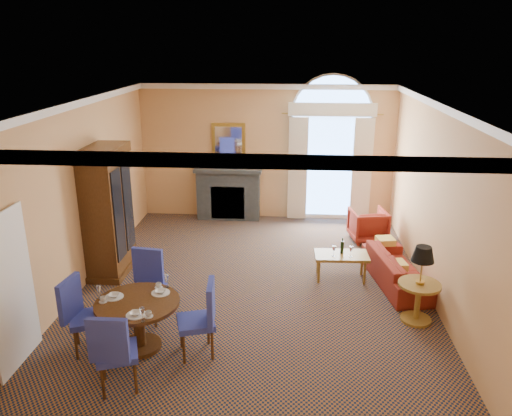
# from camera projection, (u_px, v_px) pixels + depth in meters

# --- Properties ---
(ground) EXTENTS (7.50, 7.50, 0.00)m
(ground) POSITION_uv_depth(u_px,v_px,m) (254.00, 287.00, 8.82)
(ground) COLOR #111E36
(ground) RESTS_ON ground
(room_envelope) EXTENTS (6.04, 7.52, 3.45)m
(room_envelope) POSITION_uv_depth(u_px,v_px,m) (255.00, 139.00, 8.65)
(room_envelope) COLOR tan
(room_envelope) RESTS_ON ground
(armoire) EXTENTS (0.68, 1.21, 2.37)m
(armoire) POSITION_uv_depth(u_px,v_px,m) (107.00, 213.00, 9.08)
(armoire) COLOR #39200D
(armoire) RESTS_ON ground
(dining_table) EXTENTS (1.17, 1.17, 0.93)m
(dining_table) POSITION_uv_depth(u_px,v_px,m) (138.00, 314.00, 6.89)
(dining_table) COLOR #39200D
(dining_table) RESTS_ON ground
(dining_chair_north) EXTENTS (0.55, 0.56, 1.10)m
(dining_chair_north) POSITION_uv_depth(u_px,v_px,m) (148.00, 280.00, 7.69)
(dining_chair_north) COLOR navy
(dining_chair_north) RESTS_ON ground
(dining_chair_south) EXTENTS (0.62, 0.62, 1.10)m
(dining_chair_south) POSITION_uv_depth(u_px,v_px,m) (113.00, 348.00, 5.97)
(dining_chair_south) COLOR navy
(dining_chair_south) RESTS_ON ground
(dining_chair_east) EXTENTS (0.61, 0.61, 1.10)m
(dining_chair_east) POSITION_uv_depth(u_px,v_px,m) (203.00, 314.00, 6.73)
(dining_chair_east) COLOR navy
(dining_chair_east) RESTS_ON ground
(dining_chair_west) EXTENTS (0.63, 0.63, 1.10)m
(dining_chair_west) POSITION_uv_depth(u_px,v_px,m) (80.00, 310.00, 6.82)
(dining_chair_west) COLOR navy
(dining_chair_west) RESTS_ON ground
(sofa) EXTENTS (1.08, 2.03, 0.56)m
(sofa) POSITION_uv_depth(u_px,v_px,m) (398.00, 269.00, 8.85)
(sofa) COLOR maroon
(sofa) RESTS_ON ground
(armchair) EXTENTS (0.86, 0.88, 0.69)m
(armchair) POSITION_uv_depth(u_px,v_px,m) (368.00, 225.00, 10.79)
(armchair) COLOR maroon
(armchair) RESTS_ON ground
(coffee_table) EXTENTS (0.97, 0.56, 0.79)m
(coffee_table) POSITION_uv_depth(u_px,v_px,m) (341.00, 256.00, 8.97)
(coffee_table) COLOR olive
(coffee_table) RESTS_ON ground
(side_table) EXTENTS (0.64, 0.64, 1.22)m
(side_table) POSITION_uv_depth(u_px,v_px,m) (421.00, 276.00, 7.51)
(side_table) COLOR olive
(side_table) RESTS_ON ground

